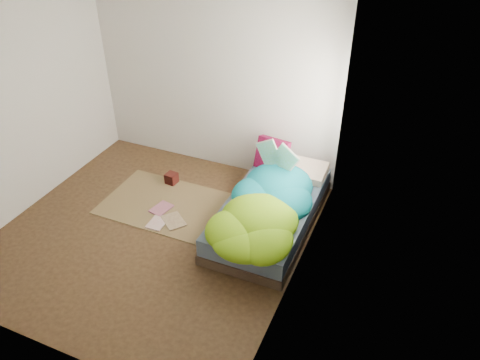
% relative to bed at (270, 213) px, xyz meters
% --- Properties ---
extents(ground, '(3.50, 3.50, 0.00)m').
position_rel_bed_xyz_m(ground, '(-1.22, -0.72, -0.17)').
color(ground, '#3A2616').
rests_on(ground, ground).
extents(room_walls, '(3.54, 3.54, 2.62)m').
position_rel_bed_xyz_m(room_walls, '(-1.21, -0.71, 1.46)').
color(room_walls, silver).
rests_on(room_walls, ground).
extents(bed, '(1.00, 2.00, 0.34)m').
position_rel_bed_xyz_m(bed, '(0.00, 0.00, 0.00)').
color(bed, '#38271E').
rests_on(bed, ground).
extents(duvet, '(0.96, 1.84, 0.34)m').
position_rel_bed_xyz_m(duvet, '(0.00, -0.22, 0.34)').
color(duvet, '#086383').
rests_on(duvet, bed).
extents(rug, '(1.60, 1.10, 0.01)m').
position_rel_bed_xyz_m(rug, '(-1.37, -0.17, -0.16)').
color(rug, brown).
rests_on(rug, ground).
extents(pillow_floral, '(0.62, 0.39, 0.14)m').
position_rel_bed_xyz_m(pillow_floral, '(0.17, 0.69, 0.24)').
color(pillow_floral, white).
rests_on(pillow_floral, bed).
extents(pillow_magenta, '(0.43, 0.19, 0.42)m').
position_rel_bed_xyz_m(pillow_magenta, '(-0.24, 0.70, 0.38)').
color(pillow_magenta, '#450419').
rests_on(pillow_magenta, bed).
extents(open_book, '(0.50, 0.23, 0.30)m').
position_rel_bed_xyz_m(open_book, '(-0.08, 0.40, 0.66)').
color(open_book, green).
rests_on(open_book, duvet).
extents(wooden_box, '(0.16, 0.16, 0.14)m').
position_rel_bed_xyz_m(wooden_box, '(-1.55, 0.29, -0.08)').
color(wooden_box, '#37110C').
rests_on(wooden_box, rug).
extents(floor_book_a, '(0.21, 0.28, 0.02)m').
position_rel_bed_xyz_m(floor_book_a, '(-1.36, -0.56, -0.15)').
color(floor_book_a, beige).
rests_on(floor_book_a, rug).
extents(floor_book_b, '(0.26, 0.31, 0.03)m').
position_rel_bed_xyz_m(floor_book_b, '(-1.46, -0.28, -0.14)').
color(floor_book_b, '#B4687D').
rests_on(floor_book_b, rug).
extents(floor_book_c, '(0.39, 0.37, 0.02)m').
position_rel_bed_xyz_m(floor_book_c, '(-1.16, -0.54, -0.14)').
color(floor_book_c, tan).
rests_on(floor_book_c, rug).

